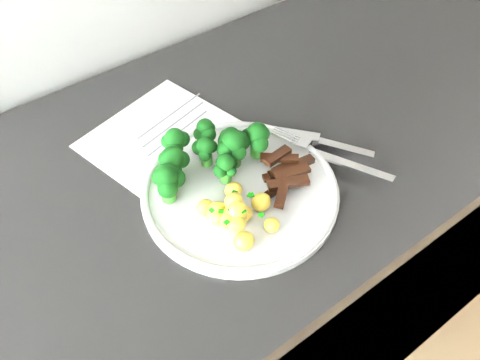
{
  "coord_description": "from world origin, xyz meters",
  "views": [
    {
      "loc": [
        -0.35,
        1.24,
        1.44
      ],
      "look_at": [
        -0.08,
        1.6,
        0.91
      ],
      "focal_mm": 36.97,
      "sensor_mm": 36.0,
      "label": 1
    }
  ],
  "objects_px": {
    "recipe_paper": "(188,153)",
    "plate": "(240,190)",
    "knife": "(326,144)",
    "potatoes": "(235,214)",
    "fork": "(333,157)",
    "beef_strips": "(285,173)",
    "counter": "(208,307)",
    "broccoli": "(209,151)"
  },
  "relations": [
    {
      "from": "beef_strips",
      "to": "counter",
      "type": "bearing_deg",
      "value": 134.62
    },
    {
      "from": "broccoli",
      "to": "knife",
      "type": "distance_m",
      "value": 0.19
    },
    {
      "from": "fork",
      "to": "knife",
      "type": "bearing_deg",
      "value": 60.76
    },
    {
      "from": "counter",
      "to": "fork",
      "type": "height_order",
      "value": "fork"
    },
    {
      "from": "plate",
      "to": "fork",
      "type": "bearing_deg",
      "value": -14.81
    },
    {
      "from": "fork",
      "to": "knife",
      "type": "distance_m",
      "value": 0.04
    },
    {
      "from": "recipe_paper",
      "to": "plate",
      "type": "bearing_deg",
      "value": -81.44
    },
    {
      "from": "knife",
      "to": "counter",
      "type": "bearing_deg",
      "value": 157.39
    },
    {
      "from": "fork",
      "to": "knife",
      "type": "relative_size",
      "value": 1.12
    },
    {
      "from": "counter",
      "to": "plate",
      "type": "relative_size",
      "value": 8.3
    },
    {
      "from": "counter",
      "to": "fork",
      "type": "relative_size",
      "value": 12.37
    },
    {
      "from": "potatoes",
      "to": "knife",
      "type": "distance_m",
      "value": 0.21
    },
    {
      "from": "recipe_paper",
      "to": "beef_strips",
      "type": "distance_m",
      "value": 0.16
    },
    {
      "from": "fork",
      "to": "beef_strips",
      "type": "bearing_deg",
      "value": 167.92
    },
    {
      "from": "recipe_paper",
      "to": "potatoes",
      "type": "relative_size",
      "value": 3.41
    },
    {
      "from": "counter",
      "to": "recipe_paper",
      "type": "bearing_deg",
      "value": 69.38
    },
    {
      "from": "potatoes",
      "to": "knife",
      "type": "relative_size",
      "value": 0.6
    },
    {
      "from": "potatoes",
      "to": "fork",
      "type": "xyz_separation_m",
      "value": [
        0.18,
        0.0,
        -0.01
      ]
    },
    {
      "from": "broccoli",
      "to": "beef_strips",
      "type": "relative_size",
      "value": 1.65
    },
    {
      "from": "counter",
      "to": "recipe_paper",
      "type": "relative_size",
      "value": 6.71
    },
    {
      "from": "recipe_paper",
      "to": "knife",
      "type": "distance_m",
      "value": 0.22
    },
    {
      "from": "plate",
      "to": "knife",
      "type": "distance_m",
      "value": 0.16
    },
    {
      "from": "counter",
      "to": "recipe_paper",
      "type": "xyz_separation_m",
      "value": [
        0.01,
        0.04,
        0.44
      ]
    },
    {
      "from": "beef_strips",
      "to": "fork",
      "type": "distance_m",
      "value": 0.08
    },
    {
      "from": "counter",
      "to": "plate",
      "type": "height_order",
      "value": "plate"
    },
    {
      "from": "recipe_paper",
      "to": "plate",
      "type": "distance_m",
      "value": 0.11
    },
    {
      "from": "potatoes",
      "to": "fork",
      "type": "relative_size",
      "value": 0.54
    },
    {
      "from": "beef_strips",
      "to": "knife",
      "type": "bearing_deg",
      "value": 9.17
    },
    {
      "from": "counter",
      "to": "broccoli",
      "type": "relative_size",
      "value": 12.14
    },
    {
      "from": "counter",
      "to": "broccoli",
      "type": "bearing_deg",
      "value": -45.6
    },
    {
      "from": "fork",
      "to": "plate",
      "type": "bearing_deg",
      "value": 165.19
    },
    {
      "from": "plate",
      "to": "fork",
      "type": "xyz_separation_m",
      "value": [
        0.15,
        -0.04,
        0.01
      ]
    },
    {
      "from": "counter",
      "to": "plate",
      "type": "bearing_deg",
      "value": -67.72
    },
    {
      "from": "counter",
      "to": "broccoli",
      "type": "xyz_separation_m",
      "value": [
        0.02,
        -0.02,
        0.49
      ]
    },
    {
      "from": "recipe_paper",
      "to": "potatoes",
      "type": "height_order",
      "value": "potatoes"
    },
    {
      "from": "recipe_paper",
      "to": "fork",
      "type": "height_order",
      "value": "fork"
    },
    {
      "from": "counter",
      "to": "broccoli",
      "type": "distance_m",
      "value": 0.49
    },
    {
      "from": "beef_strips",
      "to": "fork",
      "type": "relative_size",
      "value": 0.62
    },
    {
      "from": "broccoli",
      "to": "potatoes",
      "type": "relative_size",
      "value": 1.89
    },
    {
      "from": "counter",
      "to": "broccoli",
      "type": "height_order",
      "value": "broccoli"
    },
    {
      "from": "recipe_paper",
      "to": "beef_strips",
      "type": "bearing_deg",
      "value": -58.7
    },
    {
      "from": "broccoli",
      "to": "fork",
      "type": "distance_m",
      "value": 0.19
    }
  ]
}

